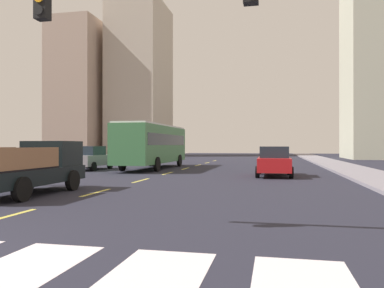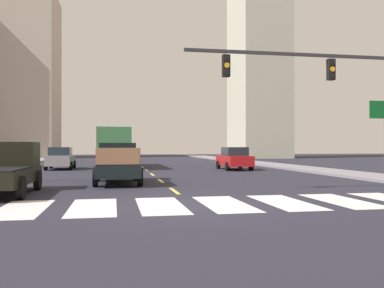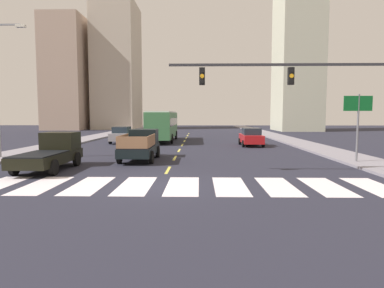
{
  "view_description": "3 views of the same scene",
  "coord_description": "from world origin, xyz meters",
  "px_view_note": "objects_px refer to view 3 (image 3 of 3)",
  "views": [
    {
      "loc": [
        6.55,
        -4.33,
        1.8
      ],
      "look_at": [
        2.27,
        15.79,
        1.86
      ],
      "focal_mm": 35.64,
      "sensor_mm": 36.0,
      "label": 1
    },
    {
      "loc": [
        -2.37,
        -12.6,
        1.79
      ],
      "look_at": [
        2.23,
        12.18,
        1.92
      ],
      "focal_mm": 39.23,
      "sensor_mm": 36.0,
      "label": 2
    },
    {
      "loc": [
        1.69,
        -13.86,
        2.98
      ],
      "look_at": [
        1.21,
        7.72,
        1.09
      ],
      "focal_mm": 31.43,
      "sensor_mm": 36.0,
      "label": 3
    }
  ],
  "objects_px": {
    "traffic_signal_gantry": "(317,88)",
    "sedan_far": "(251,137)",
    "city_bus": "(163,124)",
    "direction_sign_green": "(358,114)",
    "pickup_dark": "(52,152)",
    "pickup_stakebed": "(141,145)",
    "sedan_mid": "(122,135)"
  },
  "relations": [
    {
      "from": "pickup_stakebed",
      "to": "pickup_dark",
      "type": "xyz_separation_m",
      "value": [
        -4.21,
        -4.03,
        -0.02
      ]
    },
    {
      "from": "sedan_far",
      "to": "traffic_signal_gantry",
      "type": "height_order",
      "value": "traffic_signal_gantry"
    },
    {
      "from": "pickup_dark",
      "to": "sedan_far",
      "type": "relative_size",
      "value": 1.18
    },
    {
      "from": "city_bus",
      "to": "sedan_mid",
      "type": "height_order",
      "value": "city_bus"
    },
    {
      "from": "pickup_stakebed",
      "to": "city_bus",
      "type": "bearing_deg",
      "value": 93.49
    },
    {
      "from": "sedan_mid",
      "to": "sedan_far",
      "type": "distance_m",
      "value": 13.44
    },
    {
      "from": "pickup_dark",
      "to": "traffic_signal_gantry",
      "type": "distance_m",
      "value": 14.3
    },
    {
      "from": "sedan_mid",
      "to": "traffic_signal_gantry",
      "type": "bearing_deg",
      "value": -53.64
    },
    {
      "from": "sedan_mid",
      "to": "traffic_signal_gantry",
      "type": "height_order",
      "value": "traffic_signal_gantry"
    },
    {
      "from": "sedan_mid",
      "to": "city_bus",
      "type": "bearing_deg",
      "value": 26.92
    },
    {
      "from": "sedan_far",
      "to": "sedan_mid",
      "type": "bearing_deg",
      "value": 169.68
    },
    {
      "from": "pickup_dark",
      "to": "city_bus",
      "type": "relative_size",
      "value": 0.48
    },
    {
      "from": "pickup_stakebed",
      "to": "direction_sign_green",
      "type": "xyz_separation_m",
      "value": [
        13.41,
        -1.73,
        2.1
      ]
    },
    {
      "from": "direction_sign_green",
      "to": "sedan_far",
      "type": "bearing_deg",
      "value": 111.62
    },
    {
      "from": "sedan_mid",
      "to": "traffic_signal_gantry",
      "type": "distance_m",
      "value": 23.31
    },
    {
      "from": "pickup_dark",
      "to": "direction_sign_green",
      "type": "height_order",
      "value": "direction_sign_green"
    },
    {
      "from": "pickup_dark",
      "to": "sedan_mid",
      "type": "xyz_separation_m",
      "value": [
        -0.04,
        16.94,
        -0.06
      ]
    },
    {
      "from": "pickup_dark",
      "to": "direction_sign_green",
      "type": "distance_m",
      "value": 17.9
    },
    {
      "from": "city_bus",
      "to": "traffic_signal_gantry",
      "type": "bearing_deg",
      "value": -65.69
    },
    {
      "from": "direction_sign_green",
      "to": "pickup_dark",
      "type": "bearing_deg",
      "value": -172.58
    },
    {
      "from": "pickup_stakebed",
      "to": "city_bus",
      "type": "height_order",
      "value": "city_bus"
    },
    {
      "from": "city_bus",
      "to": "direction_sign_green",
      "type": "relative_size",
      "value": 2.57
    },
    {
      "from": "city_bus",
      "to": "sedan_far",
      "type": "relative_size",
      "value": 2.45
    },
    {
      "from": "pickup_stakebed",
      "to": "direction_sign_green",
      "type": "relative_size",
      "value": 1.24
    },
    {
      "from": "traffic_signal_gantry",
      "to": "sedan_mid",
      "type": "bearing_deg",
      "value": 126.99
    },
    {
      "from": "sedan_mid",
      "to": "direction_sign_green",
      "type": "height_order",
      "value": "direction_sign_green"
    },
    {
      "from": "city_bus",
      "to": "pickup_stakebed",
      "type": "bearing_deg",
      "value": -90.49
    },
    {
      "from": "sedan_mid",
      "to": "pickup_stakebed",
      "type": "bearing_deg",
      "value": -72.38
    },
    {
      "from": "traffic_signal_gantry",
      "to": "sedan_far",
      "type": "bearing_deg",
      "value": 92.95
    },
    {
      "from": "pickup_dark",
      "to": "city_bus",
      "type": "bearing_deg",
      "value": 80.19
    },
    {
      "from": "pickup_stakebed",
      "to": "sedan_far",
      "type": "height_order",
      "value": "pickup_stakebed"
    },
    {
      "from": "city_bus",
      "to": "direction_sign_green",
      "type": "height_order",
      "value": "direction_sign_green"
    }
  ]
}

